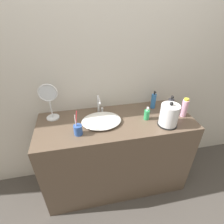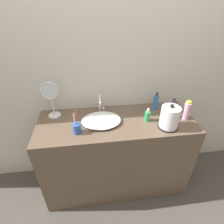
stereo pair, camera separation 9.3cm
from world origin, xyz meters
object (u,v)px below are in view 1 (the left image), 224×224
at_px(faucet, 99,104).
at_px(hand_cream_bottle, 170,107).
at_px(vanity_mirror, 49,100).
at_px(shampoo_bottle, 184,108).
at_px(toothbrush_cup, 78,130).
at_px(electric_kettle, 169,116).
at_px(lotion_bottle, 147,115).
at_px(mouthwash_bottle, 153,101).

height_order(faucet, hand_cream_bottle, hand_cream_bottle).
distance_m(hand_cream_bottle, vanity_mirror, 1.10).
xyz_separation_m(faucet, shampoo_bottle, (0.77, -0.21, -0.01)).
bearing_deg(toothbrush_cup, faucet, 52.85).
xyz_separation_m(electric_kettle, shampoo_bottle, (0.21, 0.10, -0.01)).
xyz_separation_m(lotion_bottle, vanity_mirror, (-0.85, 0.20, 0.14)).
xyz_separation_m(mouthwash_bottle, vanity_mirror, (-0.99, 0.01, 0.12)).
bearing_deg(lotion_bottle, shampoo_bottle, -2.92).
distance_m(electric_kettle, hand_cream_bottle, 0.16).
height_order(toothbrush_cup, lotion_bottle, toothbrush_cup).
xyz_separation_m(electric_kettle, mouthwash_bottle, (-0.01, 0.30, -0.02)).
relative_size(electric_kettle, vanity_mirror, 0.67).
height_order(lotion_bottle, vanity_mirror, vanity_mirror).
xyz_separation_m(electric_kettle, lotion_bottle, (-0.15, 0.12, -0.04)).
bearing_deg(hand_cream_bottle, lotion_bottle, -175.69).
height_order(faucet, lotion_bottle, faucet).
relative_size(faucet, lotion_bottle, 1.36).
relative_size(toothbrush_cup, mouthwash_bottle, 1.15).
height_order(shampoo_bottle, mouthwash_bottle, mouthwash_bottle).
height_order(electric_kettle, toothbrush_cup, electric_kettle).
xyz_separation_m(faucet, electric_kettle, (0.56, -0.31, -0.01)).
bearing_deg(mouthwash_bottle, hand_cream_bottle, -60.72).
relative_size(faucet, hand_cream_bottle, 0.85).
xyz_separation_m(toothbrush_cup, lotion_bottle, (0.63, 0.09, 0.00)).
distance_m(electric_kettle, lotion_bottle, 0.20).
relative_size(electric_kettle, hand_cream_bottle, 1.10).
bearing_deg(electric_kettle, lotion_bottle, 141.00).
bearing_deg(hand_cream_bottle, vanity_mirror, 170.67).
relative_size(faucet, toothbrush_cup, 0.83).
xyz_separation_m(toothbrush_cup, shampoo_bottle, (0.99, 0.07, 0.04)).
distance_m(lotion_bottle, vanity_mirror, 0.89).
bearing_deg(lotion_bottle, faucet, 154.77).
bearing_deg(shampoo_bottle, mouthwash_bottle, 137.71).
bearing_deg(vanity_mirror, electric_kettle, -17.55).
height_order(electric_kettle, lotion_bottle, electric_kettle).
height_order(lotion_bottle, mouthwash_bottle, mouthwash_bottle).
height_order(mouthwash_bottle, vanity_mirror, vanity_mirror).
bearing_deg(hand_cream_bottle, faucet, 164.67).
xyz_separation_m(lotion_bottle, shampoo_bottle, (0.36, -0.02, 0.04)).
height_order(faucet, electric_kettle, electric_kettle).
height_order(toothbrush_cup, vanity_mirror, vanity_mirror).
xyz_separation_m(shampoo_bottle, vanity_mirror, (-1.21, 0.21, 0.10)).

